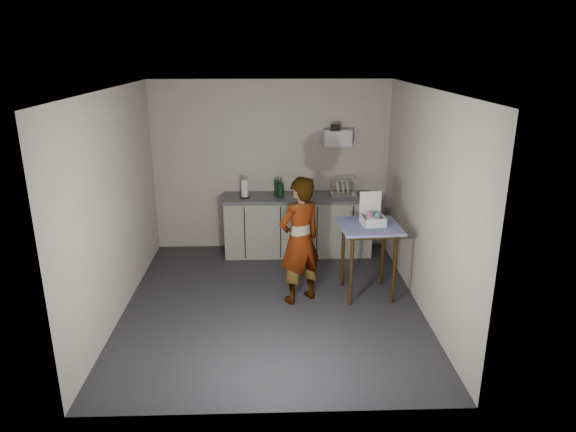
{
  "coord_description": "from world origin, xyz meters",
  "views": [
    {
      "loc": [
        -0.0,
        -5.71,
        3.02
      ],
      "look_at": [
        0.21,
        0.45,
        1.0
      ],
      "focal_mm": 32.0,
      "sensor_mm": 36.0,
      "label": 1
    }
  ],
  "objects_px": {
    "paper_towel": "(245,189)",
    "standing_man": "(300,240)",
    "kitchen_counter": "(298,226)",
    "side_table": "(369,234)",
    "soda_can": "(299,192)",
    "soap_bottle": "(280,188)",
    "dish_rack": "(343,191)",
    "bakery_box": "(372,217)",
    "dark_bottle": "(276,188)"
  },
  "relations": [
    {
      "from": "dark_bottle",
      "to": "dish_rack",
      "type": "xyz_separation_m",
      "value": [
        1.01,
        0.0,
        -0.06
      ]
    },
    {
      "from": "standing_man",
      "to": "dish_rack",
      "type": "height_order",
      "value": "standing_man"
    },
    {
      "from": "soap_bottle",
      "to": "kitchen_counter",
      "type": "bearing_deg",
      "value": 6.23
    },
    {
      "from": "standing_man",
      "to": "dish_rack",
      "type": "xyz_separation_m",
      "value": [
        0.74,
        1.61,
        0.17
      ]
    },
    {
      "from": "soap_bottle",
      "to": "dark_bottle",
      "type": "xyz_separation_m",
      "value": [
        -0.06,
        0.05,
        -0.01
      ]
    },
    {
      "from": "side_table",
      "to": "dish_rack",
      "type": "bearing_deg",
      "value": 91.84
    },
    {
      "from": "dish_rack",
      "to": "side_table",
      "type": "bearing_deg",
      "value": -84.94
    },
    {
      "from": "side_table",
      "to": "bakery_box",
      "type": "height_order",
      "value": "bakery_box"
    },
    {
      "from": "kitchen_counter",
      "to": "dark_bottle",
      "type": "relative_size",
      "value": 9.09
    },
    {
      "from": "side_table",
      "to": "dark_bottle",
      "type": "xyz_separation_m",
      "value": [
        -1.14,
        1.48,
        0.21
      ]
    },
    {
      "from": "kitchen_counter",
      "to": "dish_rack",
      "type": "bearing_deg",
      "value": 1.99
    },
    {
      "from": "dish_rack",
      "to": "bakery_box",
      "type": "xyz_separation_m",
      "value": [
        0.17,
        -1.44,
        0.06
      ]
    },
    {
      "from": "soda_can",
      "to": "dark_bottle",
      "type": "distance_m",
      "value": 0.35
    },
    {
      "from": "side_table",
      "to": "dark_bottle",
      "type": "height_order",
      "value": "dark_bottle"
    },
    {
      "from": "kitchen_counter",
      "to": "soda_can",
      "type": "bearing_deg",
      "value": 68.75
    },
    {
      "from": "kitchen_counter",
      "to": "standing_man",
      "type": "bearing_deg",
      "value": -92.22
    },
    {
      "from": "standing_man",
      "to": "dish_rack",
      "type": "relative_size",
      "value": 4.29
    },
    {
      "from": "dish_rack",
      "to": "dark_bottle",
      "type": "bearing_deg",
      "value": -179.91
    },
    {
      "from": "standing_man",
      "to": "dark_bottle",
      "type": "relative_size",
      "value": 6.49
    },
    {
      "from": "soda_can",
      "to": "dish_rack",
      "type": "relative_size",
      "value": 0.3
    },
    {
      "from": "kitchen_counter",
      "to": "soap_bottle",
      "type": "bearing_deg",
      "value": -173.77
    },
    {
      "from": "paper_towel",
      "to": "dish_rack",
      "type": "bearing_deg",
      "value": 2.79
    },
    {
      "from": "kitchen_counter",
      "to": "side_table",
      "type": "xyz_separation_m",
      "value": [
        0.81,
        -1.46,
        0.39
      ]
    },
    {
      "from": "soda_can",
      "to": "kitchen_counter",
      "type": "bearing_deg",
      "value": -111.25
    },
    {
      "from": "kitchen_counter",
      "to": "dark_bottle",
      "type": "height_order",
      "value": "dark_bottle"
    },
    {
      "from": "side_table",
      "to": "paper_towel",
      "type": "bearing_deg",
      "value": 135.59
    },
    {
      "from": "kitchen_counter",
      "to": "soap_bottle",
      "type": "distance_m",
      "value": 0.68
    },
    {
      "from": "dark_bottle",
      "to": "dish_rack",
      "type": "height_order",
      "value": "dish_rack"
    },
    {
      "from": "standing_man",
      "to": "side_table",
      "type": "bearing_deg",
      "value": 156.51
    },
    {
      "from": "dish_rack",
      "to": "soda_can",
      "type": "bearing_deg",
      "value": 178.56
    },
    {
      "from": "bakery_box",
      "to": "soda_can",
      "type": "bearing_deg",
      "value": 114.37
    },
    {
      "from": "soap_bottle",
      "to": "bakery_box",
      "type": "xyz_separation_m",
      "value": [
        1.11,
        -1.39,
        -0.02
      ]
    },
    {
      "from": "dark_bottle",
      "to": "soap_bottle",
      "type": "bearing_deg",
      "value": -40.11
    },
    {
      "from": "standing_man",
      "to": "paper_towel",
      "type": "xyz_separation_m",
      "value": [
        -0.73,
        1.54,
        0.24
      ]
    },
    {
      "from": "kitchen_counter",
      "to": "dish_rack",
      "type": "xyz_separation_m",
      "value": [
        0.68,
        0.02,
        0.54
      ]
    },
    {
      "from": "soda_can",
      "to": "standing_man",
      "type": "bearing_deg",
      "value": -92.72
    },
    {
      "from": "bakery_box",
      "to": "soap_bottle",
      "type": "bearing_deg",
      "value": 123.32
    },
    {
      "from": "soap_bottle",
      "to": "dark_bottle",
      "type": "distance_m",
      "value": 0.08
    },
    {
      "from": "standing_man",
      "to": "dark_bottle",
      "type": "height_order",
      "value": "standing_man"
    },
    {
      "from": "standing_man",
      "to": "paper_towel",
      "type": "relative_size",
      "value": 5.85
    },
    {
      "from": "dark_bottle",
      "to": "paper_towel",
      "type": "relative_size",
      "value": 0.9
    },
    {
      "from": "standing_man",
      "to": "dish_rack",
      "type": "bearing_deg",
      "value": -146.97
    },
    {
      "from": "side_table",
      "to": "soda_can",
      "type": "bearing_deg",
      "value": 114.82
    },
    {
      "from": "soap_bottle",
      "to": "dish_rack",
      "type": "height_order",
      "value": "soap_bottle"
    },
    {
      "from": "standing_man",
      "to": "soap_bottle",
      "type": "relative_size",
      "value": 5.79
    },
    {
      "from": "kitchen_counter",
      "to": "paper_towel",
      "type": "height_order",
      "value": "paper_towel"
    },
    {
      "from": "kitchen_counter",
      "to": "side_table",
      "type": "relative_size",
      "value": 2.38
    },
    {
      "from": "soap_bottle",
      "to": "soda_can",
      "type": "xyz_separation_m",
      "value": [
        0.28,
        0.07,
        -0.08
      ]
    },
    {
      "from": "paper_towel",
      "to": "standing_man",
      "type": "bearing_deg",
      "value": -64.54
    },
    {
      "from": "soap_bottle",
      "to": "paper_towel",
      "type": "relative_size",
      "value": 1.01
    }
  ]
}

